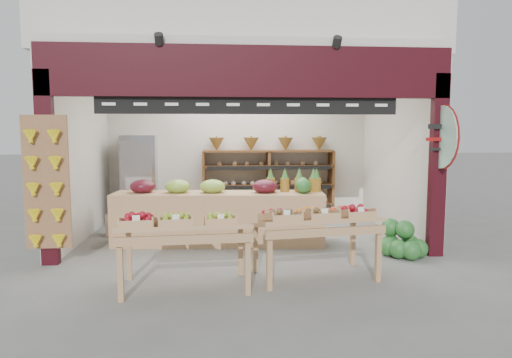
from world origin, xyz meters
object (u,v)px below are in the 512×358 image
object	(u,v)px
cardboard_stack	(136,220)
display_table_left	(176,225)
refrigerator	(140,179)
watermelon_pile	(401,242)
back_shelving	(268,169)
display_table_right	(315,218)
mid_counter	(218,216)

from	to	relation	value
cardboard_stack	display_table_left	xyz separation A→B (m)	(0.97, -2.82, 0.48)
refrigerator	watermelon_pile	size ratio (longest dim) A/B	2.53
back_shelving	display_table_left	world-z (taller)	back_shelving
back_shelving	watermelon_pile	distance (m)	3.54
back_shelving	watermelon_pile	bearing A→B (deg)	-61.25
back_shelving	display_table_right	world-z (taller)	back_shelving
cardboard_stack	watermelon_pile	xyz separation A→B (m)	(4.15, -1.73, -0.06)
cardboard_stack	mid_counter	size ratio (longest dim) A/B	0.30
refrigerator	watermelon_pile	distance (m)	5.20
refrigerator	back_shelving	bearing A→B (deg)	-0.91
refrigerator	display_table_left	xyz separation A→B (m)	(1.09, -3.99, -0.13)
cardboard_stack	back_shelving	bearing A→B (deg)	27.15
display_table_left	watermelon_pile	world-z (taller)	display_table_left
mid_counter	refrigerator	bearing A→B (deg)	128.85
refrigerator	cardboard_stack	size ratio (longest dim) A/B	1.69
back_shelving	cardboard_stack	xyz separation A→B (m)	(-2.50, -1.28, -0.78)
refrigerator	mid_counter	world-z (taller)	refrigerator
cardboard_stack	mid_counter	xyz separation A→B (m)	(1.46, -0.80, 0.20)
watermelon_pile	display_table_right	bearing A→B (deg)	-150.10
cardboard_stack	mid_counter	distance (m)	1.67
back_shelving	refrigerator	world-z (taller)	refrigerator
watermelon_pile	cardboard_stack	bearing A→B (deg)	157.37
cardboard_stack	watermelon_pile	bearing A→B (deg)	-22.63
refrigerator	mid_counter	xyz separation A→B (m)	(1.58, -1.96, -0.41)
back_shelving	display_table_right	distance (m)	3.88
back_shelving	mid_counter	size ratio (longest dim) A/B	0.79
mid_counter	watermelon_pile	world-z (taller)	mid_counter
cardboard_stack	display_table_left	world-z (taller)	display_table_left
display_table_right	watermelon_pile	size ratio (longest dim) A/B	2.30
cardboard_stack	display_table_right	world-z (taller)	display_table_right
cardboard_stack	display_table_right	distance (m)	3.74
display_table_left	watermelon_pile	distance (m)	3.41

